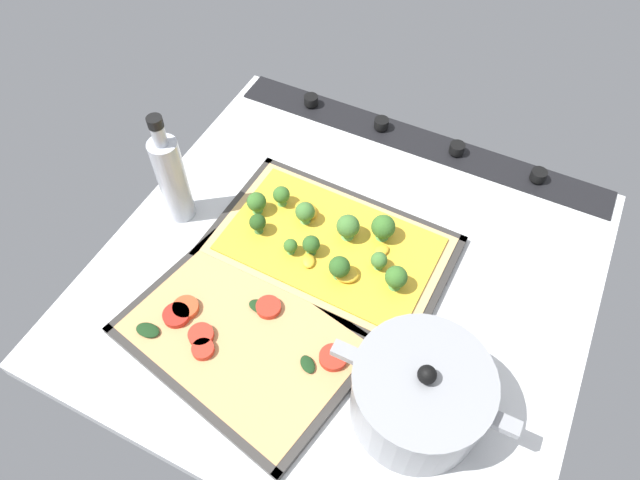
% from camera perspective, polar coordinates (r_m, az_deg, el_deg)
% --- Properties ---
extents(ground_plane, '(0.76, 0.73, 0.03)m').
position_cam_1_polar(ground_plane, '(0.94, 2.37, -3.73)').
color(ground_plane, silver).
extents(stove_control_panel, '(0.73, 0.07, 0.03)m').
position_cam_1_polar(stove_control_panel, '(1.13, 9.62, 9.72)').
color(stove_control_panel, black).
rests_on(stove_control_panel, ground_plane).
extents(baking_tray_front, '(0.39, 0.26, 0.01)m').
position_cam_1_polar(baking_tray_front, '(0.95, 0.98, -0.85)').
color(baking_tray_front, '#33302D').
rests_on(baking_tray_front, ground_plane).
extents(broccoli_pizza, '(0.37, 0.23, 0.06)m').
position_cam_1_polar(broccoli_pizza, '(0.93, 1.04, -0.23)').
color(broccoli_pizza, tan).
rests_on(broccoli_pizza, baking_tray_front).
extents(baking_tray_back, '(0.38, 0.30, 0.01)m').
position_cam_1_polar(baking_tray_back, '(0.87, -7.67, -9.73)').
color(baking_tray_back, '#33302D').
rests_on(baking_tray_back, ground_plane).
extents(veggie_pizza_back, '(0.36, 0.27, 0.02)m').
position_cam_1_polar(veggie_pizza_back, '(0.86, -7.88, -9.42)').
color(veggie_pizza_back, tan).
rests_on(veggie_pizza_back, baking_tray_back).
extents(cooking_pot, '(0.25, 0.18, 0.13)m').
position_cam_1_polar(cooking_pot, '(0.78, 9.80, -14.85)').
color(cooking_pot, gray).
rests_on(cooking_pot, ground_plane).
extents(oil_bottle, '(0.05, 0.05, 0.21)m').
position_cam_1_polar(oil_bottle, '(0.96, -14.42, 5.99)').
color(oil_bottle, '#B7BCC6').
rests_on(oil_bottle, ground_plane).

